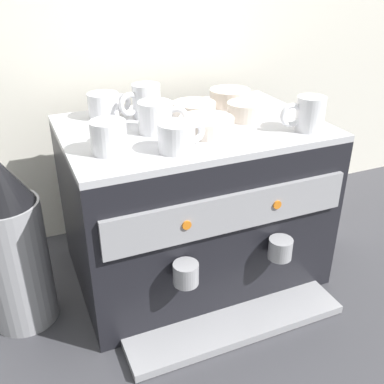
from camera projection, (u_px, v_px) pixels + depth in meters
name	position (u px, v px, depth m)	size (l,w,h in m)	color
ground_plane	(192.00, 266.00, 1.28)	(4.00, 4.00, 0.00)	#38383D
tiled_backsplash_wall	(149.00, 80.00, 1.34)	(2.80, 0.03, 0.92)	silver
espresso_machine	(193.00, 202.00, 1.18)	(0.63, 0.54, 0.42)	black
ceramic_cup_0	(145.00, 101.00, 1.12)	(0.11, 0.07, 0.08)	white
ceramic_cup_1	(157.00, 117.00, 1.03)	(0.11, 0.08, 0.07)	white
ceramic_cup_2	(109.00, 136.00, 0.92)	(0.07, 0.11, 0.07)	white
ceramic_cup_3	(105.00, 105.00, 1.12)	(0.11, 0.08, 0.06)	white
ceramic_cup_4	(308.00, 114.00, 1.03)	(0.11, 0.07, 0.08)	white
ceramic_cup_5	(178.00, 137.00, 0.93)	(0.11, 0.08, 0.06)	white
ceramic_bowl_0	(194.00, 109.00, 1.15)	(0.11, 0.11, 0.03)	beige
ceramic_bowl_1	(245.00, 111.00, 1.11)	(0.09, 0.09, 0.04)	beige
ceramic_bowl_2	(206.00, 126.00, 1.03)	(0.13, 0.13, 0.04)	beige
ceramic_bowl_3	(230.00, 98.00, 1.22)	(0.11, 0.11, 0.04)	beige
coffee_grinder	(12.00, 245.00, 1.01)	(0.15, 0.15, 0.43)	#939399
milk_pitcher	(323.00, 215.00, 1.41)	(0.08, 0.08, 0.13)	#B7B7BC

